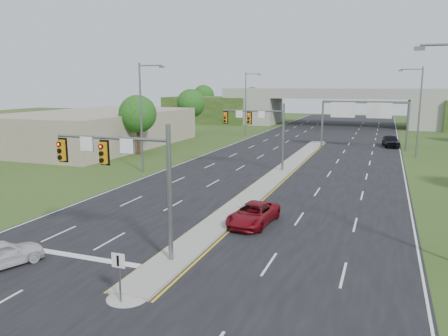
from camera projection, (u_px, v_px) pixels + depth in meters
name	position (u px, v px, depth m)	size (l,w,h in m)	color
ground	(171.00, 263.00, 22.04)	(240.00, 240.00, 0.00)	#294016
road	(300.00, 157.00, 54.28)	(24.00, 160.00, 0.02)	black
median	(278.00, 175.00, 43.21)	(2.00, 54.00, 0.16)	gray
median_nose	(128.00, 296.00, 18.33)	(2.00, 2.00, 0.16)	gray
lane_markings	(285.00, 165.00, 48.87)	(23.72, 160.00, 0.01)	gold
signal_mast_near	(128.00, 168.00, 21.86)	(6.62, 0.60, 7.00)	slate
signal_mast_far	(262.00, 125.00, 44.89)	(6.62, 0.60, 7.00)	slate
keep_right_sign	(119.00, 269.00, 17.58)	(0.60, 0.13, 2.20)	slate
sign_gantry	(363.00, 111.00, 60.15)	(11.58, 0.44, 6.67)	slate
overpass	(339.00, 110.00, 95.06)	(80.00, 14.00, 8.10)	gray
lightpole_l_mid	(143.00, 112.00, 43.85)	(2.85, 0.25, 11.00)	slate
lightpole_l_far	(247.00, 101.00, 76.09)	(2.85, 0.25, 11.00)	slate
lightpole_r_far	(418.00, 108.00, 53.20)	(2.85, 0.25, 11.00)	slate
tree_l_near	(138.00, 114.00, 55.53)	(4.80, 4.80, 7.60)	#382316
tree_l_mid	(191.00, 103.00, 79.86)	(5.20, 5.20, 8.12)	#382316
tree_back_a	(204.00, 96.00, 120.50)	(6.00, 6.00, 8.85)	#382316
tree_back_b	(252.00, 98.00, 115.78)	(5.60, 5.60, 8.32)	#382316
commercial_building	(97.00, 129.00, 64.04)	(18.00, 30.00, 5.00)	gray
car_white	(1.00, 254.00, 21.33)	(1.59, 3.95, 1.35)	silver
car_far_a	(253.00, 214.00, 27.95)	(2.24, 4.87, 1.35)	maroon
car_far_c	(391.00, 141.00, 63.07)	(2.01, 5.01, 1.71)	black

